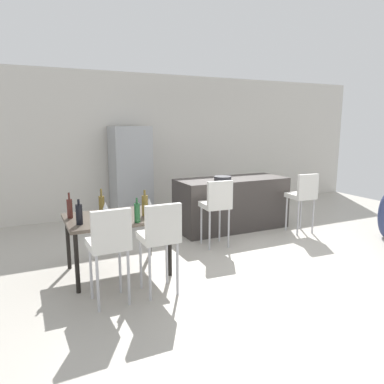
{
  "coord_description": "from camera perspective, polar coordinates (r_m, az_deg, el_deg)",
  "views": [
    {
      "loc": [
        -3.0,
        -4.39,
        1.88
      ],
      "look_at": [
        -0.65,
        0.54,
        0.85
      ],
      "focal_mm": 33.82,
      "sensor_mm": 36.0,
      "label": 1
    }
  ],
  "objects": [
    {
      "name": "wine_bottle_corner",
      "position": [
        4.88,
        -14.06,
        -1.77
      ],
      "size": [
        0.07,
        0.07,
        0.31
      ],
      "color": "brown",
      "rests_on": "dining_table"
    },
    {
      "name": "potted_plant",
      "position": [
        8.91,
        12.19,
        0.2
      ],
      "size": [
        0.33,
        0.33,
        0.53
      ],
      "color": "#996B4C",
      "rests_on": "ground_plane"
    },
    {
      "name": "bar_chair_left",
      "position": [
        5.51,
        3.93,
        -1.72
      ],
      "size": [
        0.43,
        0.43,
        1.05
      ],
      "color": "silver",
      "rests_on": "ground_plane"
    },
    {
      "name": "wine_bottle_right",
      "position": [
        4.58,
        -7.44,
        -2.09
      ],
      "size": [
        0.08,
        0.08,
        0.33
      ],
      "color": "brown",
      "rests_on": "dining_table"
    },
    {
      "name": "wine_bottle_near",
      "position": [
        4.35,
        -17.37,
        -3.34
      ],
      "size": [
        0.08,
        0.08,
        0.3
      ],
      "color": "black",
      "rests_on": "dining_table"
    },
    {
      "name": "refrigerator",
      "position": [
        7.26,
        -9.66,
        2.93
      ],
      "size": [
        0.72,
        0.68,
        1.84
      ],
      "primitive_type": "cube",
      "color": "#939699",
      "rests_on": "ground_plane"
    },
    {
      "name": "bar_chair_middle",
      "position": [
        6.51,
        17.12,
        -0.26
      ],
      "size": [
        0.42,
        0.42,
        1.05
      ],
      "color": "silver",
      "rests_on": "ground_plane"
    },
    {
      "name": "kitchen_island",
      "position": [
        6.6,
        6.21,
        -1.81
      ],
      "size": [
        1.99,
        0.81,
        0.92
      ],
      "primitive_type": "cube",
      "color": "#383330",
      "rests_on": "ground_plane"
    },
    {
      "name": "fruit_bowl",
      "position": [
        6.28,
        4.86,
        2.17
      ],
      "size": [
        0.3,
        0.3,
        0.07
      ],
      "primitive_type": "cylinder",
      "color": "#333338",
      "rests_on": "kitchen_island"
    },
    {
      "name": "wine_bottle_end",
      "position": [
        4.68,
        -18.73,
        -2.43
      ],
      "size": [
        0.07,
        0.07,
        0.32
      ],
      "color": "#471E19",
      "rests_on": "dining_table"
    },
    {
      "name": "wine_bottle_left",
      "position": [
        4.29,
        -8.65,
        -3.2
      ],
      "size": [
        0.07,
        0.07,
        0.29
      ],
      "color": "#194723",
      "rests_on": "dining_table"
    },
    {
      "name": "wine_glass_middle",
      "position": [
        4.85,
        -6.8,
        -1.49
      ],
      "size": [
        0.07,
        0.07,
        0.17
      ],
      "color": "silver",
      "rests_on": "dining_table"
    },
    {
      "name": "back_wall",
      "position": [
        7.97,
        -3.39,
        7.57
      ],
      "size": [
        10.0,
        0.12,
        2.9
      ],
      "primitive_type": "cube",
      "color": "beige",
      "rests_on": "ground_plane"
    },
    {
      "name": "wine_glass_far",
      "position": [
        4.68,
        -13.51,
        -2.16
      ],
      "size": [
        0.07,
        0.07,
        0.17
      ],
      "color": "silver",
      "rests_on": "dining_table"
    },
    {
      "name": "ground_plane",
      "position": [
        5.64,
        8.44,
        -8.92
      ],
      "size": [
        10.0,
        10.0,
        0.0
      ],
      "primitive_type": "plane",
      "color": "#ADA89E"
    },
    {
      "name": "dining_chair_far",
      "position": [
        3.98,
        -5.05,
        -6.61
      ],
      "size": [
        0.4,
        0.4,
        1.05
      ],
      "color": "silver",
      "rests_on": "ground_plane"
    },
    {
      "name": "dining_chair_near",
      "position": [
        3.83,
        -12.89,
        -7.53
      ],
      "size": [
        0.41,
        0.41,
        1.05
      ],
      "color": "silver",
      "rests_on": "ground_plane"
    },
    {
      "name": "dining_table",
      "position": [
        4.66,
        -11.78,
        -4.59
      ],
      "size": [
        1.24,
        0.9,
        0.74
      ],
      "color": "#4C4238",
      "rests_on": "ground_plane"
    }
  ]
}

